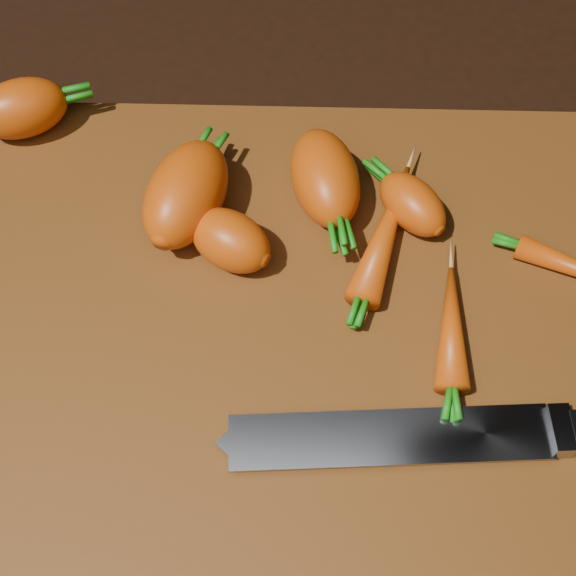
{
  "coord_description": "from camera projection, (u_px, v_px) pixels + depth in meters",
  "views": [
    {
      "loc": [
        0.01,
        -0.28,
        0.52
      ],
      "look_at": [
        0.0,
        0.01,
        0.03
      ],
      "focal_mm": 50.0,
      "sensor_mm": 36.0,
      "label": 1
    }
  ],
  "objects": [
    {
      "name": "cutting_board",
      "position": [
        288.0,
        316.0,
        0.59
      ],
      "size": [
        0.5,
        0.4,
        0.01
      ],
      "primitive_type": "cube",
      "color": "brown",
      "rests_on": "ground"
    },
    {
      "name": "carrot_5",
      "position": [
        386.0,
        231.0,
        0.6
      ],
      "size": [
        0.06,
        0.13,
        0.03
      ],
      "primitive_type": "ellipsoid",
      "rotation": [
        0.0,
        0.0,
        1.26
      ],
      "color": "#D34B09",
      "rests_on": "cutting_board"
    },
    {
      "name": "knife",
      "position": [
        422.0,
        436.0,
        0.52
      ],
      "size": [
        0.35,
        0.05,
        0.02
      ],
      "rotation": [
        0.0,
        0.0,
        0.06
      ],
      "color": "gray",
      "rests_on": "cutting_board"
    },
    {
      "name": "carrot_7",
      "position": [
        451.0,
        326.0,
        0.56
      ],
      "size": [
        0.03,
        0.1,
        0.02
      ],
      "primitive_type": "ellipsoid",
      "rotation": [
        0.0,
        0.0,
        1.5
      ],
      "color": "#D34B09",
      "rests_on": "cutting_board"
    },
    {
      "name": "carrot_4",
      "position": [
        412.0,
        204.0,
        0.61
      ],
      "size": [
        0.07,
        0.07,
        0.04
      ],
      "primitive_type": "ellipsoid",
      "rotation": [
        0.0,
        0.0,
        2.24
      ],
      "color": "#D34B09",
      "rests_on": "cutting_board"
    },
    {
      "name": "carrot_3",
      "position": [
        186.0,
        194.0,
        0.6
      ],
      "size": [
        0.08,
        0.11,
        0.06
      ],
      "primitive_type": "ellipsoid",
      "rotation": [
        0.0,
        0.0,
        1.26
      ],
      "color": "#D34B09",
      "rests_on": "cutting_board"
    },
    {
      "name": "carrot_0",
      "position": [
        22.0,
        108.0,
        0.65
      ],
      "size": [
        0.09,
        0.07,
        0.05
      ],
      "primitive_type": "ellipsoid",
      "rotation": [
        0.0,
        0.0,
        0.41
      ],
      "color": "#D34B09",
      "rests_on": "cutting_board"
    },
    {
      "name": "ground",
      "position": [
        288.0,
        323.0,
        0.59
      ],
      "size": [
        2.0,
        2.0,
        0.01
      ],
      "primitive_type": "cube",
      "color": "black"
    },
    {
      "name": "carrot_2",
      "position": [
        325.0,
        178.0,
        0.61
      ],
      "size": [
        0.07,
        0.1,
        0.05
      ],
      "primitive_type": "ellipsoid",
      "rotation": [
        0.0,
        0.0,
        -1.35
      ],
      "color": "#D34B09",
      "rests_on": "cutting_board"
    },
    {
      "name": "carrot_1",
      "position": [
        230.0,
        241.0,
        0.59
      ],
      "size": [
        0.08,
        0.07,
        0.04
      ],
      "primitive_type": "ellipsoid",
      "rotation": [
        0.0,
        0.0,
        2.58
      ],
      "color": "#D34B09",
      "rests_on": "cutting_board"
    }
  ]
}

